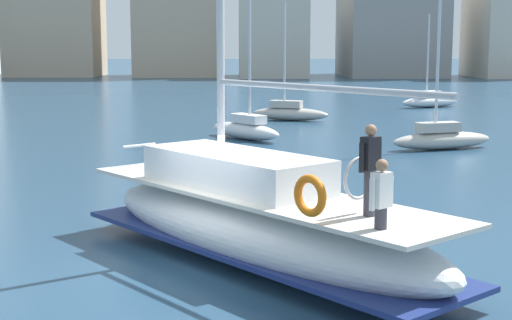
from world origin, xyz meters
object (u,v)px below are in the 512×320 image
(moored_sloop_near, at_px, (442,137))
(moored_sloop_far, at_px, (289,112))
(moored_cutter_right, at_px, (245,127))
(main_sailboat, at_px, (256,218))
(moored_ketch_distant, at_px, (430,100))

(moored_sloop_near, distance_m, moored_sloop_far, 13.30)
(moored_sloop_far, height_order, moored_cutter_right, moored_cutter_right)
(main_sailboat, distance_m, moored_sloop_far, 28.59)
(moored_cutter_right, bearing_deg, moored_ketch_distant, 53.01)
(moored_cutter_right, bearing_deg, moored_sloop_near, -23.96)
(moored_sloop_near, height_order, moored_ketch_distant, moored_sloop_near)
(main_sailboat, relative_size, moored_sloop_far, 2.05)
(main_sailboat, relative_size, moored_cutter_right, 1.68)
(main_sailboat, distance_m, moored_ketch_distant, 39.32)
(moored_ketch_distant, bearing_deg, moored_sloop_far, -139.94)
(moored_sloop_near, relative_size, moored_cutter_right, 0.90)
(moored_ketch_distant, bearing_deg, main_sailboat, -109.21)
(moored_sloop_near, xyz_separation_m, moored_sloop_far, (-5.52, 12.09, -0.02))
(moored_sloop_near, relative_size, moored_sloop_far, 1.10)
(moored_ketch_distant, bearing_deg, moored_cutter_right, -126.99)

